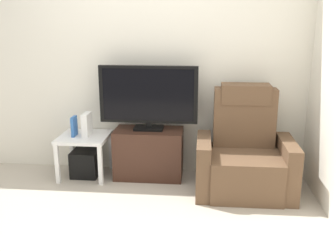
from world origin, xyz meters
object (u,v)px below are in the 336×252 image
at_px(recliner_armchair, 244,156).
at_px(side_table, 84,142).
at_px(television, 148,96).
at_px(subwoofer_box, 86,163).
at_px(book_upright, 74,126).
at_px(game_console, 87,124).
at_px(tv_stand, 149,153).

relative_size(recliner_armchair, side_table, 2.00).
relative_size(television, side_table, 1.99).
xyz_separation_m(television, side_table, (-0.72, -0.06, -0.52)).
bearing_deg(side_table, subwoofer_box, -63.43).
xyz_separation_m(television, book_upright, (-0.82, -0.08, -0.34)).
bearing_deg(game_console, tv_stand, 2.88).
distance_m(recliner_armchair, game_console, 1.75).
bearing_deg(recliner_armchair, television, 154.31).
height_order(tv_stand, book_upright, book_upright).
xyz_separation_m(recliner_armchair, game_console, (-1.72, 0.22, 0.23)).
relative_size(side_table, book_upright, 2.45).
xyz_separation_m(recliner_armchair, book_upright, (-1.85, 0.19, 0.21)).
xyz_separation_m(subwoofer_box, game_console, (0.04, 0.01, 0.46)).
distance_m(recliner_armchair, side_table, 1.77).
relative_size(side_table, subwoofer_box, 1.82).
height_order(tv_stand, game_console, game_console).
bearing_deg(tv_stand, television, 90.00).
distance_m(television, book_upright, 0.89).
bearing_deg(subwoofer_box, recliner_armchair, -6.78).
bearing_deg(tv_stand, subwoofer_box, -176.46).
bearing_deg(television, side_table, -174.98).
distance_m(side_table, subwoofer_box, 0.25).
bearing_deg(television, book_upright, -174.21).
distance_m(side_table, book_upright, 0.21).
xyz_separation_m(tv_stand, television, (0.00, 0.02, 0.65)).
distance_m(book_upright, game_console, 0.14).
relative_size(recliner_armchair, subwoofer_box, 3.65).
height_order(tv_stand, side_table, tv_stand).
distance_m(tv_stand, subwoofer_box, 0.73).
xyz_separation_m(tv_stand, book_upright, (-0.82, -0.06, 0.31)).
bearing_deg(book_upright, game_console, 12.53).
height_order(television, subwoofer_box, television).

